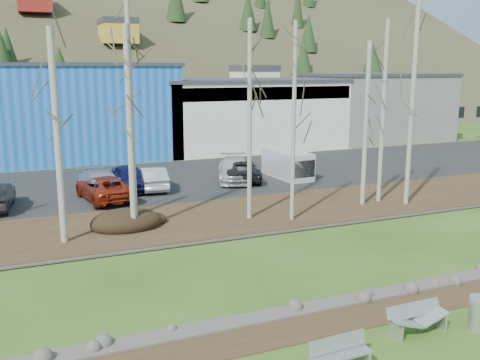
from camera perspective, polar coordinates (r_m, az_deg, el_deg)
name	(u,v)px	position (r m, az deg, el deg)	size (l,w,h in m)	color
ground	(391,348)	(16.60, 15.78, -16.87)	(200.00, 200.00, 0.00)	#2D4815
dirt_strip	(349,317)	(18.08, 11.52, -14.11)	(80.00, 1.80, 0.03)	#382616
near_bank_rocks	(332,305)	(18.83, 9.77, -12.99)	(80.00, 0.80, 0.50)	#47423D
river	(277,265)	(22.10, 3.98, -9.00)	(80.00, 8.00, 0.90)	black
far_bank_rocks	(238,236)	(25.62, -0.19, -6.02)	(80.00, 0.80, 0.46)	#47423D
far_bank	(215,218)	(28.45, -2.69, -4.05)	(80.00, 7.00, 0.15)	#382616
parking_lot	(163,180)	(38.20, -8.17, -0.04)	(80.00, 14.00, 0.14)	black
building_blue	(55,111)	(50.44, -19.13, 6.99)	(20.40, 12.24, 8.30)	blue
building_white	(242,113)	(54.73, 0.18, 7.18)	(18.36, 12.24, 6.80)	white
building_grey	(372,106)	(62.75, 13.86, 7.66)	(14.28, 12.24, 7.30)	slate
hillside	(67,8)	(96.14, -18.02, 17.04)	(160.00, 72.00, 35.00)	#332E1F
bench_intact	(340,354)	(15.09, 10.61, -17.77)	(1.80, 0.62, 0.89)	#BBBDC0
bench_damaged	(417,319)	(17.50, 18.32, -13.85)	(1.99, 0.66, 0.88)	#BBBDC0
litter_bin	(478,315)	(18.27, 24.04, -13.04)	(0.56, 0.56, 0.97)	#BBBDC0
seagull	(422,318)	(18.26, 18.83, -13.71)	(0.42, 0.22, 0.32)	gold
dirt_mound	(126,221)	(26.98, -12.06, -4.26)	(3.51, 2.48, 0.69)	black
birch_1	(57,138)	(24.66, -18.91, 4.25)	(0.31, 0.31, 9.44)	#B6AFA3
birch_2	(131,115)	(25.42, -11.52, 6.86)	(0.23, 0.23, 11.21)	#B6AFA3
birch_3	(130,132)	(25.35, -11.65, 5.08)	(0.29, 0.29, 9.66)	#B6AFA3
birch_4	(250,122)	(27.19, 1.03, 6.24)	(0.23, 0.23, 10.10)	#B6AFA3
birch_5	(294,123)	(27.05, 5.75, 6.03)	(0.21, 0.21, 9.98)	#B6AFA3
birch_6	(366,125)	(30.97, 13.29, 5.76)	(0.26, 0.26, 9.19)	#B6AFA3
birch_7	(383,113)	(31.91, 15.02, 6.94)	(0.25, 0.25, 10.40)	#B6AFA3
birch_8	(413,94)	(31.64, 17.95, 8.67)	(0.27, 0.27, 12.54)	#B6AFA3
car_2	(104,188)	(32.78, -14.27, -0.84)	(2.42, 5.25, 1.46)	#9F2A14
car_3	(102,184)	(33.93, -14.55, -0.38)	(2.12, 5.20, 1.51)	#A5A7AE
car_4	(130,178)	(35.12, -11.68, 0.22)	(1.87, 4.65, 1.59)	#131448
car_5	(153,178)	(35.09, -9.30, 0.21)	(1.56, 4.46, 1.47)	silver
car_6	(242,170)	(37.36, 0.23, 1.04)	(2.38, 5.15, 1.43)	black
car_7	(235,169)	(37.30, -0.58, 1.16)	(2.24, 5.51, 1.60)	silver
van_white	(289,165)	(38.36, 5.23, 1.65)	(2.10, 4.50, 1.92)	white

